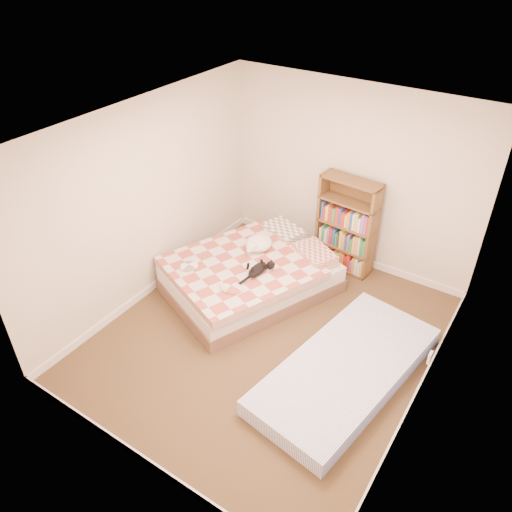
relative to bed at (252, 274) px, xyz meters
The scene contains 6 objects.
room 1.32m from the bed, 44.78° to the right, with size 3.51×4.01×2.51m.
bed is the anchor object (origin of this frame).
bookshelf 1.41m from the bed, 56.91° to the left, with size 0.83×0.34×1.34m.
floor_mattress 1.82m from the bed, 22.81° to the right, with size 1.02×2.28×0.20m, color #7283BF.
black_cat 0.42m from the bed, 40.57° to the right, with size 0.29×0.56×0.13m.
white_dog 0.41m from the bed, 101.21° to the left, with size 0.50×0.49×0.18m.
Camera 1 is at (2.25, -3.65, 4.10)m, focal length 35.00 mm.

